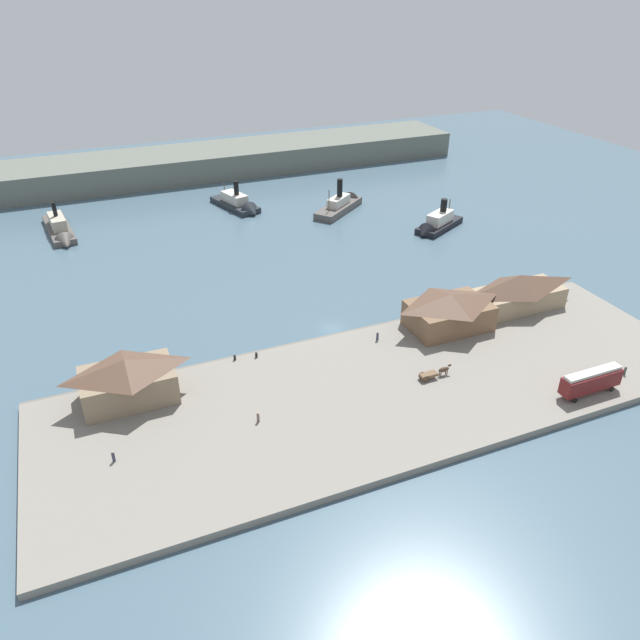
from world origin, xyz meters
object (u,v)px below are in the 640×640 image
(mooring_post_center_east, at_px, (256,355))
(pedestrian_walking_east, at_px, (625,371))
(ferry_moored_east, at_px, (60,231))
(ferry_mid_harbor, at_px, (239,205))
(ferry_outer_harbor, at_px, (342,204))
(ferry_approaching_west, at_px, (436,225))
(pedestrian_by_tram, at_px, (377,336))
(ferry_shed_east_terminal, at_px, (517,291))
(ferry_shed_customs_shed, at_px, (449,311))
(ferry_shed_central_terminal, at_px, (128,379))
(pedestrian_near_cart, at_px, (113,457))
(mooring_post_east, at_px, (235,358))
(horse_cart, at_px, (434,373))
(street_tram, at_px, (591,380))
(pedestrian_walking_west, at_px, (258,417))

(mooring_post_center_east, bearing_deg, pedestrian_walking_east, -27.66)
(pedestrian_walking_east, relative_size, ferry_moored_east, 0.07)
(mooring_post_center_east, xyz_separation_m, ferry_mid_harbor, (19.36, 76.91, -0.25))
(ferry_outer_harbor, relative_size, ferry_approaching_west, 1.11)
(pedestrian_by_tram, height_order, ferry_moored_east, ferry_moored_east)
(ferry_shed_east_terminal, bearing_deg, ferry_shed_customs_shed, -175.88)
(ferry_shed_east_terminal, xyz_separation_m, ferry_mid_harbor, (-33.59, 79.81, -3.45))
(pedestrian_walking_east, bearing_deg, pedestrian_by_tram, 142.21)
(mooring_post_center_east, bearing_deg, ferry_shed_central_terminal, -170.71)
(pedestrian_near_cart, distance_m, mooring_post_east, 28.48)
(horse_cart, xyz_separation_m, ferry_outer_harbor, (21.31, 82.94, -0.59))
(ferry_approaching_west, bearing_deg, ferry_shed_central_terminal, -151.94)
(mooring_post_east, height_order, ferry_mid_harbor, ferry_mid_harbor)
(ferry_moored_east, bearing_deg, mooring_post_center_east, -69.15)
(ferry_shed_central_terminal, distance_m, ferry_shed_east_terminal, 74.73)
(street_tram, bearing_deg, ferry_shed_customs_shed, 109.26)
(mooring_post_center_east, distance_m, ferry_moored_east, 80.86)
(street_tram, bearing_deg, mooring_post_east, 147.80)
(pedestrian_by_tram, relative_size, mooring_post_center_east, 1.98)
(ferry_shed_central_terminal, relative_size, street_tram, 1.34)
(ferry_shed_east_terminal, distance_m, ferry_mid_harbor, 86.66)
(ferry_outer_harbor, relative_size, ferry_moored_east, 0.81)
(pedestrian_walking_east, bearing_deg, pedestrian_walking_west, 168.67)
(ferry_shed_east_terminal, bearing_deg, pedestrian_near_cart, -169.73)
(ferry_shed_east_terminal, height_order, ferry_moored_east, ferry_shed_east_terminal)
(pedestrian_near_cart, relative_size, ferry_moored_east, 0.07)
(street_tram, height_order, pedestrian_walking_east, street_tram)
(mooring_post_east, bearing_deg, ferry_shed_east_terminal, -3.58)
(ferry_shed_east_terminal, xyz_separation_m, pedestrian_walking_west, (-57.99, -13.88, -2.88))
(ferry_approaching_west, bearing_deg, ferry_mid_harbor, 140.61)
(ferry_outer_harbor, xyz_separation_m, ferry_moored_east, (-75.35, 9.85, -0.13))
(ferry_shed_east_terminal, bearing_deg, ferry_shed_central_terminal, -179.50)
(ferry_mid_harbor, bearing_deg, street_tram, -76.25)
(pedestrian_by_tram, xyz_separation_m, ferry_approaching_west, (40.59, 44.65, -0.47))
(pedestrian_walking_west, distance_m, ferry_mid_harbor, 96.82)
(pedestrian_walking_west, xyz_separation_m, ferry_outer_harbor, (51.62, 82.50, -0.44))
(ferry_mid_harbor, distance_m, ferry_moored_east, 48.16)
(ferry_shed_customs_shed, bearing_deg, mooring_post_east, 173.27)
(ferry_outer_harbor, bearing_deg, ferry_approaching_west, -56.63)
(ferry_shed_customs_shed, relative_size, pedestrian_walking_west, 8.88)
(ferry_approaching_west, bearing_deg, ferry_outer_harbor, 123.37)
(ferry_shed_east_terminal, bearing_deg, pedestrian_by_tram, -179.39)
(ferry_shed_customs_shed, bearing_deg, ferry_approaching_west, 60.11)
(pedestrian_walking_west, xyz_separation_m, pedestrian_by_tram, (27.04, 13.55, 0.03))
(street_tram, relative_size, pedestrian_walking_west, 6.28)
(mooring_post_east, bearing_deg, ferry_outer_harbor, 52.31)
(pedestrian_walking_west, bearing_deg, mooring_post_east, 85.60)
(pedestrian_walking_west, relative_size, ferry_outer_harbor, 0.09)
(mooring_post_east, distance_m, ferry_moored_east, 79.01)
(mooring_post_center_east, relative_size, ferry_approaching_west, 0.05)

